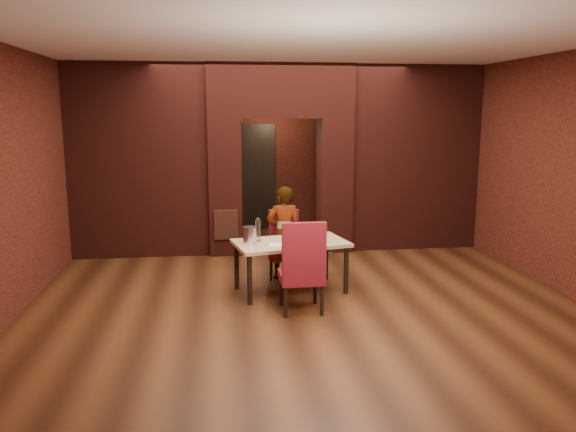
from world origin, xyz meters
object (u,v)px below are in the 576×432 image
Objects in this scene: person_seated at (284,233)px; wine_glass_c at (310,232)px; wine_glass_a at (287,233)px; water_bottle at (258,229)px; chair_far at (284,245)px; wine_bucket at (250,235)px; wine_glass_b at (293,232)px; potted_plant at (320,260)px; dining_table at (291,266)px; chair_near at (301,265)px.

person_seated is 0.67m from wine_glass_c.
wine_glass_a is 0.72× the size of water_bottle.
wine_glass_a is (-0.04, -0.67, 0.32)m from chair_far.
wine_glass_a is 1.01× the size of wine_bucket.
water_bottle is (-0.41, -0.53, 0.17)m from person_seated.
wine_glass_b is at bearing 32.51° from wine_glass_a.
wine_glass_b is (0.06, -0.56, 0.12)m from person_seated.
potted_plant is (0.56, 0.09, -0.28)m from chair_far.
chair_far is 0.77m from wine_glass_c.
wine_glass_a is (-0.05, 0.01, 0.46)m from dining_table.
chair_near is 0.84× the size of person_seated.
wine_glass_b is at bearing -91.76° from chair_near.
water_bottle reaches higher than potted_plant.
wine_glass_a is at bearing -147.49° from wine_glass_b.
person_seated is (-0.01, -0.05, 0.19)m from chair_far.
water_bottle is 1.34m from potted_plant.
wine_glass_c is at bearing 5.64° from wine_bucket.
wine_glass_a is at bearing -13.61° from water_bottle.
wine_glass_b is at bearing 46.79° from dining_table.
wine_glass_c is at bearing 5.18° from wine_glass_a.
wine_glass_c reaches higher than wine_glass_b.
chair_far is 0.80m from water_bottle.
wine_glass_b is 0.97× the size of wine_glass_c.
wine_glass_a reaches higher than wine_glass_c.
dining_table is at bearing -12.86° from wine_glass_a.
person_seated is at bearing -88.79° from chair_near.
wine_bucket is at bearing 46.34° from person_seated.
water_bottle is at bearing 50.12° from wine_bucket.
chair_near reaches higher than chair_far.
person_seated is at bearing 116.55° from wine_glass_c.
wine_bucket is (-0.83, -0.08, 0.00)m from wine_glass_c.
chair_near is 0.95m from wine_bucket.
dining_table is 0.71m from person_seated.
chair_near is 0.87m from wine_glass_c.
wine_glass_c is 0.53× the size of potted_plant.
wine_glass_b reaches higher than dining_table.
water_bottle reaches higher than wine_bucket.
wine_bucket is (-0.50, -0.05, -0.00)m from wine_glass_a.
person_seated reaches higher than chair_far.
wine_glass_a is at bearing 155.35° from dining_table.
wine_bucket is (-0.55, -0.04, 0.46)m from dining_table.
wine_bucket reaches higher than dining_table.
chair_far is 0.95m from wine_bucket.
chair_far is 0.74m from wine_glass_a.
dining_table is at bearing -82.37° from chair_far.
person_seated is 0.74m from potted_plant.
dining_table is at bearing -88.59° from chair_near.
chair_near is (0.04, -1.44, 0.08)m from chair_far.
wine_glass_c is at bearing -7.39° from wine_glass_b.
chair_near is 1.40m from person_seated.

